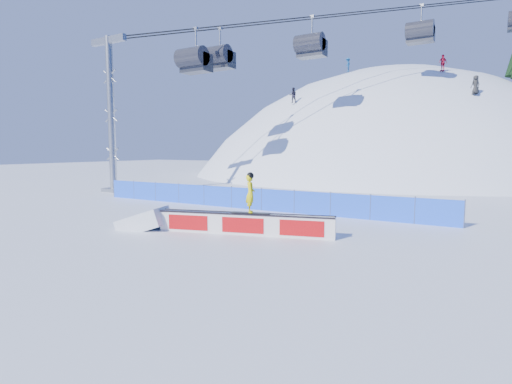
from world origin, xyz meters
The scene contains 8 objects.
ground centered at (0.00, 0.00, 0.00)m, with size 160.00×160.00×0.00m, color white.
snow_hill centered at (0.00, 42.00, -18.00)m, with size 64.00×64.00×64.00m.
safety_fence centered at (0.00, 4.50, 0.60)m, with size 22.05×0.05×1.30m.
chairlift centered at (4.74, 27.49, 16.89)m, with size 40.80×41.70×22.00m.
rail_box centered at (3.52, -1.29, 0.42)m, with size 7.03×2.41×0.86m.
snow_ramp centered at (-0.79, -2.50, 0.00)m, with size 1.99×1.33×0.75m, color white, non-canonical shape.
snowboarder centered at (3.76, -1.22, 1.66)m, with size 1.57×0.69×1.63m.
distant_skiers centered at (0.53, 29.92, 11.25)m, with size 18.15×10.56×6.24m.
Camera 1 is at (11.87, -14.54, 3.38)m, focal length 28.00 mm.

